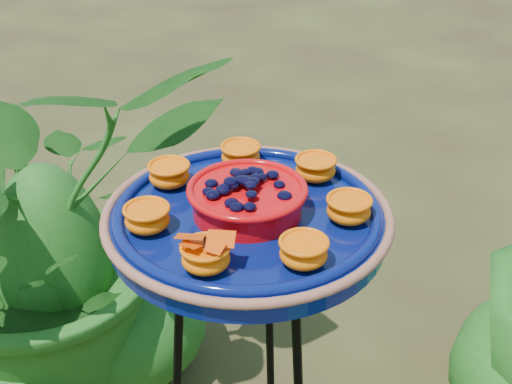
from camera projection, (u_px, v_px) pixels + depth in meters
feeder_dish at (247, 214)px, 1.02m from camera, size 0.46×0.46×0.09m
shrub_back_left at (48, 230)px, 1.64m from camera, size 1.09×1.07×0.91m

